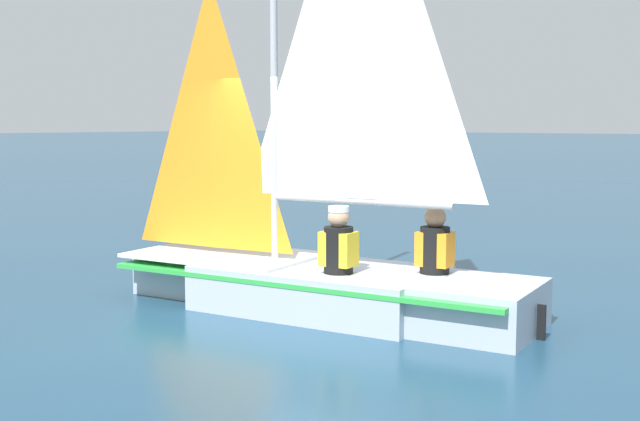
{
  "coord_description": "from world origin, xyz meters",
  "views": [
    {
      "loc": [
        -6.5,
        -5.4,
        2.02
      ],
      "look_at": [
        0.0,
        0.0,
        1.08
      ],
      "focal_mm": 45.0,
      "sensor_mm": 36.0,
      "label": 1
    }
  ],
  "objects": [
    {
      "name": "sailor_crew",
      "position": [
        0.44,
        -1.15,
        0.62
      ],
      "size": [
        0.35,
        0.38,
        1.16
      ],
      "rotation": [
        0.0,
        0.0,
        1.74
      ],
      "color": "black",
      "rests_on": "ground_plane"
    },
    {
      "name": "sailboat_main",
      "position": [
        0.0,
        -0.02,
        0.69
      ],
      "size": [
        2.18,
        4.75,
        5.21
      ],
      "rotation": [
        0.0,
        0.0,
        1.74
      ],
      "color": "#B2BCCC",
      "rests_on": "ground_plane"
    },
    {
      "name": "sailor_helm",
      "position": [
        -0.18,
        -0.39,
        0.63
      ],
      "size": [
        0.35,
        0.38,
        1.16
      ],
      "rotation": [
        0.0,
        0.0,
        1.74
      ],
      "color": "black",
      "rests_on": "ground_plane"
    },
    {
      "name": "ground_plane",
      "position": [
        0.0,
        0.0,
        0.0
      ],
      "size": [
        260.0,
        260.0,
        0.0
      ],
      "primitive_type": "plane",
      "color": "navy"
    }
  ]
}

